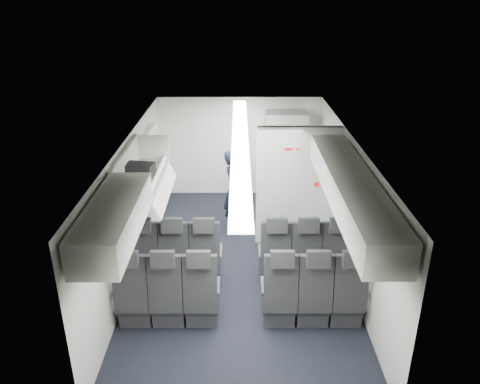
{
  "coord_description": "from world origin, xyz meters",
  "views": [
    {
      "loc": [
        -0.02,
        -6.6,
        4.2
      ],
      "look_at": [
        0.0,
        0.4,
        1.15
      ],
      "focal_mm": 35.0,
      "sensor_mm": 36.0,
      "label": 1
    }
  ],
  "objects_px": {
    "seat_row_mid": "(240,298)",
    "flight_attendant": "(234,190)",
    "boarding_door": "(153,177)",
    "carry_on_bag": "(140,172)",
    "seat_row_front": "(240,262)",
    "galley_unit": "(285,157)"
  },
  "relations": [
    {
      "from": "seat_row_mid",
      "to": "carry_on_bag",
      "type": "bearing_deg",
      "value": 142.35
    },
    {
      "from": "boarding_door",
      "to": "flight_attendant",
      "type": "distance_m",
      "value": 1.56
    },
    {
      "from": "seat_row_front",
      "to": "galley_unit",
      "type": "distance_m",
      "value": 3.43
    },
    {
      "from": "seat_row_front",
      "to": "carry_on_bag",
      "type": "bearing_deg",
      "value": 171.57
    },
    {
      "from": "seat_row_front",
      "to": "seat_row_mid",
      "type": "relative_size",
      "value": 1.0
    },
    {
      "from": "boarding_door",
      "to": "carry_on_bag",
      "type": "height_order",
      "value": "carry_on_bag"
    },
    {
      "from": "seat_row_mid",
      "to": "seat_row_front",
      "type": "bearing_deg",
      "value": 90.0
    },
    {
      "from": "seat_row_front",
      "to": "boarding_door",
      "type": "bearing_deg",
      "value": 128.16
    },
    {
      "from": "seat_row_front",
      "to": "flight_attendant",
      "type": "relative_size",
      "value": 2.16
    },
    {
      "from": "galley_unit",
      "to": "carry_on_bag",
      "type": "bearing_deg",
      "value": -128.22
    },
    {
      "from": "seat_row_front",
      "to": "galley_unit",
      "type": "bearing_deg",
      "value": 73.72
    },
    {
      "from": "flight_attendant",
      "to": "seat_row_mid",
      "type": "bearing_deg",
      "value": -159.02
    },
    {
      "from": "seat_row_mid",
      "to": "flight_attendant",
      "type": "distance_m",
      "value": 2.81
    },
    {
      "from": "boarding_door",
      "to": "flight_attendant",
      "type": "bearing_deg",
      "value": -7.59
    },
    {
      "from": "seat_row_front",
      "to": "carry_on_bag",
      "type": "height_order",
      "value": "carry_on_bag"
    },
    {
      "from": "seat_row_front",
      "to": "galley_unit",
      "type": "xyz_separation_m",
      "value": [
        0.95,
        3.25,
        0.55
      ]
    },
    {
      "from": "boarding_door",
      "to": "carry_on_bag",
      "type": "bearing_deg",
      "value": -84.04
    },
    {
      "from": "flight_attendant",
      "to": "seat_row_front",
      "type": "bearing_deg",
      "value": -158.04
    },
    {
      "from": "boarding_door",
      "to": "galley_unit",
      "type": "bearing_deg",
      "value": 24.28
    },
    {
      "from": "carry_on_bag",
      "to": "seat_row_mid",
      "type": "bearing_deg",
      "value": -28.4
    },
    {
      "from": "flight_attendant",
      "to": "galley_unit",
      "type": "bearing_deg",
      "value": -18.48
    },
    {
      "from": "seat_row_mid",
      "to": "flight_attendant",
      "type": "bearing_deg",
      "value": 92.06
    }
  ]
}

